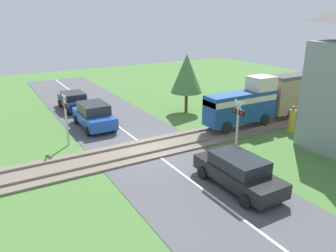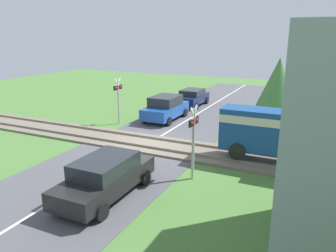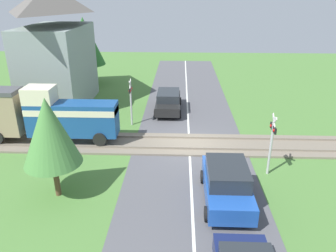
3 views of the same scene
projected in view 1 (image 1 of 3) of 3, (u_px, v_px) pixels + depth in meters
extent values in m
plane|color=#4C7A38|center=(149.00, 150.00, 18.58)|extent=(60.00, 60.00, 0.00)
cube|color=#515156|center=(149.00, 149.00, 18.58)|extent=(48.00, 6.40, 0.02)
cube|color=silver|center=(149.00, 149.00, 18.58)|extent=(48.00, 0.12, 0.00)
cube|color=#756B5B|center=(149.00, 149.00, 18.56)|extent=(2.80, 48.00, 0.12)
cube|color=slate|center=(144.00, 142.00, 19.11)|extent=(0.10, 48.00, 0.12)
cube|color=slate|center=(155.00, 151.00, 17.94)|extent=(0.10, 48.00, 0.12)
cube|color=navy|center=(240.00, 107.00, 21.24)|extent=(1.35, 5.07, 1.90)
cube|color=beige|center=(241.00, 99.00, 21.07)|extent=(1.37, 5.07, 0.36)
cube|color=beige|center=(261.00, 83.00, 21.60)|extent=(1.35, 1.62, 0.90)
cylinder|color=black|center=(213.00, 122.00, 21.37)|extent=(0.14, 0.76, 0.76)
cylinder|color=black|center=(227.00, 128.00, 20.19)|extent=(0.14, 0.76, 0.76)
cylinder|color=black|center=(250.00, 114.00, 22.91)|extent=(0.14, 0.76, 0.76)
cylinder|color=black|center=(265.00, 120.00, 21.73)|extent=(0.14, 0.76, 0.76)
cube|color=#998466|center=(308.00, 92.00, 24.30)|extent=(1.35, 7.35, 2.40)
cube|color=#47474C|center=(310.00, 74.00, 23.87)|extent=(1.41, 7.35, 0.24)
cylinder|color=black|center=(276.00, 109.00, 24.16)|extent=(0.14, 0.76, 0.76)
cylinder|color=black|center=(292.00, 114.00, 22.98)|extent=(0.14, 0.76, 0.76)
cylinder|color=black|center=(317.00, 101.00, 26.40)|extent=(0.14, 0.76, 0.76)
cylinder|color=black|center=(334.00, 105.00, 25.22)|extent=(0.14, 0.76, 0.76)
cube|color=#1E4CA8|center=(94.00, 118.00, 21.99)|extent=(4.21, 1.81, 0.73)
cube|color=#23282D|center=(93.00, 108.00, 21.77)|extent=(2.31, 1.67, 0.65)
cylinder|color=black|center=(115.00, 127.00, 21.42)|extent=(0.60, 0.18, 0.60)
cylinder|color=black|center=(88.00, 131.00, 20.56)|extent=(0.60, 0.18, 0.60)
cylinder|color=black|center=(101.00, 116.00, 23.66)|extent=(0.60, 0.18, 0.60)
cylinder|color=black|center=(76.00, 120.00, 22.80)|extent=(0.60, 0.18, 0.60)
cube|color=black|center=(238.00, 175.00, 14.36)|extent=(4.40, 1.71, 0.64)
cube|color=#23282D|center=(239.00, 162.00, 14.17)|extent=(2.42, 1.57, 0.56)
cylinder|color=black|center=(203.00, 173.00, 15.23)|extent=(0.60, 0.18, 0.60)
cylinder|color=black|center=(231.00, 165.00, 16.04)|extent=(0.60, 0.18, 0.60)
cylinder|color=black|center=(245.00, 202.00, 12.89)|extent=(0.60, 0.18, 0.60)
cylinder|color=black|center=(276.00, 190.00, 13.70)|extent=(0.60, 0.18, 0.60)
cube|color=#141E4C|center=(74.00, 102.00, 26.19)|extent=(3.89, 1.70, 0.63)
cube|color=#23282D|center=(73.00, 95.00, 26.02)|extent=(2.14, 1.56, 0.46)
cylinder|color=black|center=(89.00, 108.00, 25.66)|extent=(0.60, 0.18, 0.60)
cylinder|color=black|center=(68.00, 111.00, 24.86)|extent=(0.60, 0.18, 0.60)
cylinder|color=black|center=(80.00, 101.00, 27.73)|extent=(0.60, 0.18, 0.60)
cylinder|color=black|center=(60.00, 104.00, 26.92)|extent=(0.60, 0.18, 0.60)
cylinder|color=#B7B7B7|center=(66.00, 121.00, 18.75)|extent=(0.12, 0.12, 2.97)
cube|color=black|center=(65.00, 105.00, 18.44)|extent=(0.90, 0.08, 0.28)
sphere|color=red|center=(63.00, 104.00, 18.66)|extent=(0.18, 0.18, 0.18)
sphere|color=red|center=(66.00, 106.00, 18.22)|extent=(0.18, 0.18, 0.18)
cube|color=silver|center=(64.00, 100.00, 18.35)|extent=(0.72, 0.04, 0.72)
cube|color=silver|center=(64.00, 100.00, 18.35)|extent=(0.72, 0.04, 0.72)
cylinder|color=#B7B7B7|center=(237.00, 129.00, 17.45)|extent=(0.12, 0.12, 2.97)
cube|color=black|center=(238.00, 112.00, 17.14)|extent=(0.90, 0.08, 0.28)
sphere|color=red|center=(242.00, 113.00, 16.92)|extent=(0.18, 0.18, 0.18)
sphere|color=red|center=(235.00, 111.00, 17.36)|extent=(0.18, 0.18, 0.18)
cube|color=silver|center=(239.00, 107.00, 17.05)|extent=(0.72, 0.04, 0.72)
cube|color=silver|center=(239.00, 107.00, 17.05)|extent=(0.72, 0.04, 0.72)
cube|color=#472D1E|center=(317.00, 122.00, 20.02)|extent=(0.06, 1.10, 2.10)
cylinder|color=gold|center=(292.00, 121.00, 21.07)|extent=(0.44, 0.44, 1.51)
sphere|color=#936B4C|center=(294.00, 108.00, 20.78)|extent=(0.28, 0.28, 0.28)
cylinder|color=brown|center=(186.00, 102.00, 25.33)|extent=(0.24, 0.24, 1.60)
cone|color=#477F3D|center=(187.00, 73.00, 24.60)|extent=(2.41, 2.41, 2.90)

